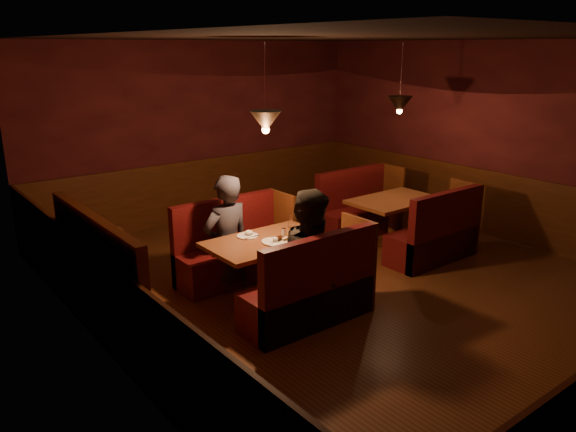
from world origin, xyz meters
TOP-DOWN VIEW (x-y plane):
  - room at (-0.28, 0.04)m, footprint 6.02×7.02m
  - main_table at (-1.08, 0.16)m, footprint 1.35×0.82m
  - main_bench_far at (-1.06, 0.93)m, footprint 1.49×0.53m
  - main_bench_near at (-1.06, -0.61)m, footprint 1.49×0.53m
  - second_table at (1.40, 0.50)m, footprint 1.27×0.81m
  - second_bench_far at (1.43, 1.26)m, footprint 1.41×0.53m
  - second_bench_near at (1.43, -0.26)m, footprint 1.41×0.53m
  - diner_a at (-1.27, 0.73)m, footprint 0.66×0.46m
  - diner_b at (-0.93, -0.46)m, footprint 1.04×0.94m

SIDE VIEW (x-z plane):
  - second_bench_far at x=1.43m, z-range -0.18..0.82m
  - second_bench_near at x=1.43m, z-range -0.18..0.82m
  - main_bench_far at x=-1.06m, z-range -0.18..0.83m
  - main_bench_near at x=-1.06m, z-range -0.18..0.83m
  - second_table at x=1.40m, z-range 0.17..0.89m
  - main_table at x=-1.08m, z-range 0.09..1.03m
  - diner_a at x=-1.27m, z-range 0.00..1.74m
  - diner_b at x=-0.93m, z-range 0.00..1.75m
  - room at x=-0.28m, z-range -0.41..2.51m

